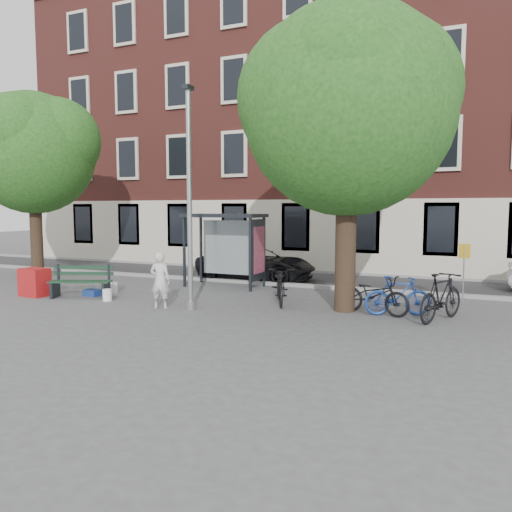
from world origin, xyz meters
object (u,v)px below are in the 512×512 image
object	(u,v)px
red_stand	(35,282)
bike_c	(281,285)
painter	(160,280)
car_dark	(256,264)
notice_sign	(464,262)
bus_shelter	(235,234)
bike_a	(374,295)
lamppost	(190,210)
bike_d	(441,297)
bench	(81,283)
bike_b	(398,296)

from	to	relation	value
red_stand	bike_c	bearing A→B (deg)	14.51
painter	car_dark	world-z (taller)	painter
bike_c	notice_sign	bearing A→B (deg)	-4.58
bus_shelter	car_dark	world-z (taller)	bus_shelter
bike_a	bike_c	world-z (taller)	bike_c
notice_sign	lamppost	bearing A→B (deg)	-147.23
bike_a	bike_d	world-z (taller)	bike_d
bench	car_dark	xyz separation A→B (m)	(3.53, 5.77, 0.19)
bike_a	bike_b	size ratio (longest dim) A/B	1.14
bike_d	notice_sign	bearing A→B (deg)	-77.41
lamppost	bus_shelter	world-z (taller)	lamppost
bike_b	bike_c	distance (m)	3.43
bench	bike_d	distance (m)	10.70
bike_b	car_dark	xyz separation A→B (m)	(-6.03, 4.52, 0.12)
car_dark	red_stand	xyz separation A→B (m)	(-5.08, -6.19, -0.20)
bench	bike_c	xyz separation A→B (m)	(6.15, 1.58, 0.10)
bench	bus_shelter	bearing A→B (deg)	26.13
car_dark	painter	bearing A→B (deg)	176.60
bench	notice_sign	bearing A→B (deg)	-5.05
bike_b	red_stand	distance (m)	11.23
bench	car_dark	distance (m)	6.77
bench	bike_d	size ratio (longest dim) A/B	0.98
bike_c	bike_d	bearing A→B (deg)	-30.58
bike_a	car_dark	bearing A→B (deg)	64.90
lamppost	bike_a	bearing A→B (deg)	16.29
bike_b	bike_d	distance (m)	1.12
bike_b	car_dark	size ratio (longest dim) A/B	0.38
car_dark	bike_b	bearing A→B (deg)	-128.10
notice_sign	car_dark	bearing A→B (deg)	167.85
bike_c	painter	bearing A→B (deg)	-168.03
lamppost	bus_shelter	distance (m)	4.24
bike_b	red_stand	world-z (taller)	bike_b
bike_b	bike_d	world-z (taller)	bike_d
notice_sign	bike_c	bearing A→B (deg)	-155.07
bike_a	bike_d	bearing A→B (deg)	-80.36
painter	bus_shelter	bearing A→B (deg)	-106.69
bike_b	bike_c	size ratio (longest dim) A/B	0.83
red_stand	bike_a	bearing A→B (deg)	8.61
car_dark	bike_c	bearing A→B (deg)	-149.25
bus_shelter	bike_b	size ratio (longest dim) A/B	1.63
bus_shelter	notice_sign	size ratio (longest dim) A/B	1.58
bike_d	bench	bearing A→B (deg)	29.67
lamppost	bike_c	distance (m)	3.50
lamppost	bike_a	size ratio (longest dim) A/B	3.06
car_dark	bench	bearing A→B (deg)	147.31
bike_d	lamppost	bearing A→B (deg)	35.04
notice_sign	painter	bearing A→B (deg)	-148.46
bench	bike_b	distance (m)	9.65
lamppost	red_stand	size ratio (longest dim) A/B	6.79
painter	bench	world-z (taller)	painter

